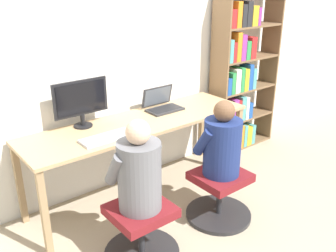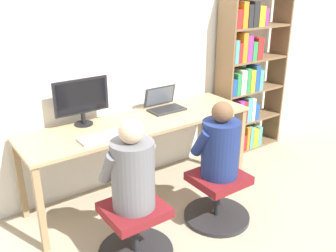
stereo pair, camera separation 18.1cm
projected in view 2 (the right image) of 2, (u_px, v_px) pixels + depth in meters
The scene contains 12 objects.
ground_plane at pixel (160, 208), 3.45m from camera, with size 14.00×14.00×0.00m, color tan.
wall_back at pixel (118, 55), 3.49m from camera, with size 10.00×0.05×2.60m.
desk at pixel (141, 128), 3.43m from camera, with size 2.17×0.63×0.77m.
desktop_monitor at pixel (82, 100), 3.22m from camera, with size 0.49×0.16×0.42m.
laptop at pixel (165, 105), 3.67m from camera, with size 0.35×0.25×0.22m.
keyboard at pixel (105, 136), 3.04m from camera, with size 0.44×0.17×0.03m.
computer_mouse_by_keyboard at pixel (137, 128), 3.20m from camera, with size 0.06×0.10×0.03m.
office_chair_left at pixel (135, 231), 2.80m from camera, with size 0.58×0.58×0.43m.
office_chair_right at pixel (217, 197), 3.23m from camera, with size 0.58×0.58×0.43m.
person_at_monitor at pixel (132, 170), 2.62m from camera, with size 0.38×0.34×0.68m.
person_at_laptop at pixel (220, 145), 3.05m from camera, with size 0.38×0.33×0.65m.
bookshelf at pixel (246, 82), 4.30m from camera, with size 0.91×0.27×1.84m.
Camera 2 is at (-1.63, -2.42, 1.99)m, focal length 40.00 mm.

